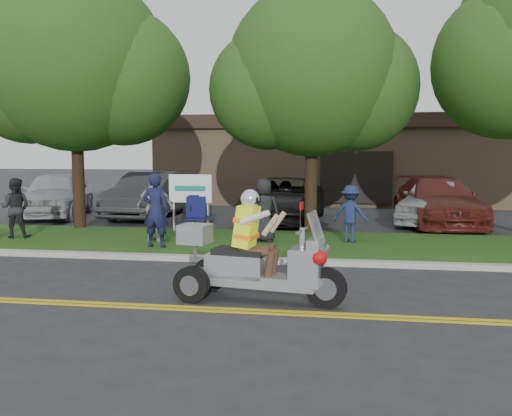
# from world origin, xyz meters

# --- Properties ---
(ground) EXTENTS (120.00, 120.00, 0.00)m
(ground) POSITION_xyz_m (0.00, 0.00, 0.00)
(ground) COLOR #28282B
(ground) RESTS_ON ground
(centerline_near) EXTENTS (60.00, 0.10, 0.01)m
(centerline_near) POSITION_xyz_m (0.00, -0.58, 0.01)
(centerline_near) COLOR gold
(centerline_near) RESTS_ON ground
(centerline_far) EXTENTS (60.00, 0.10, 0.01)m
(centerline_far) POSITION_xyz_m (0.00, -0.42, 0.01)
(centerline_far) COLOR gold
(centerline_far) RESTS_ON ground
(curb) EXTENTS (60.00, 0.25, 0.12)m
(curb) POSITION_xyz_m (0.00, 3.05, 0.06)
(curb) COLOR #A8A89E
(curb) RESTS_ON ground
(grass_verge) EXTENTS (60.00, 4.00, 0.10)m
(grass_verge) POSITION_xyz_m (0.00, 5.20, 0.06)
(grass_verge) COLOR #1E4D14
(grass_verge) RESTS_ON ground
(commercial_building) EXTENTS (18.00, 8.20, 4.00)m
(commercial_building) POSITION_xyz_m (2.00, 18.98, 2.01)
(commercial_building) COLOR #9E7F5B
(commercial_building) RESTS_ON ground
(tree_left) EXTENTS (6.62, 5.40, 7.78)m
(tree_left) POSITION_xyz_m (-6.44, 7.03, 4.85)
(tree_left) COLOR #332114
(tree_left) RESTS_ON ground
(tree_mid) EXTENTS (5.88, 4.80, 7.05)m
(tree_mid) POSITION_xyz_m (0.55, 7.23, 4.43)
(tree_mid) COLOR #332114
(tree_mid) RESTS_ON ground
(business_sign) EXTENTS (1.25, 0.06, 1.75)m
(business_sign) POSITION_xyz_m (-2.90, 6.60, 1.26)
(business_sign) COLOR silver
(business_sign) RESTS_ON ground
(trike_scooter) EXTENTS (2.77, 1.11, 1.81)m
(trike_scooter) POSITION_xyz_m (-0.06, 0.06, 0.63)
(trike_scooter) COLOR black
(trike_scooter) RESTS_ON ground
(lawn_chair_a) EXTENTS (0.66, 0.67, 1.05)m
(lawn_chair_a) POSITION_xyz_m (-2.62, 6.11, 0.69)
(lawn_chair_a) COLOR black
(lawn_chair_a) RESTS_ON grass_verge
(lawn_chair_b) EXTENTS (0.78, 0.79, 1.07)m
(lawn_chair_b) POSITION_xyz_m (-2.59, 6.42, 0.71)
(lawn_chair_b) COLOR black
(lawn_chair_b) RESTS_ON grass_verge
(spectator_adult_left) EXTENTS (0.68, 0.46, 1.79)m
(spectator_adult_left) POSITION_xyz_m (-3.05, 4.04, 1.00)
(spectator_adult_left) COLOR #15183A
(spectator_adult_left) RESTS_ON grass_verge
(spectator_adult_mid) EXTENTS (0.89, 0.76, 1.60)m
(spectator_adult_mid) POSITION_xyz_m (-7.24, 4.86, 0.90)
(spectator_adult_mid) COLOR black
(spectator_adult_mid) RESTS_ON grass_verge
(spectator_adult_right) EXTENTS (1.07, 0.57, 1.74)m
(spectator_adult_right) POSITION_xyz_m (-3.37, 4.90, 0.97)
(spectator_adult_right) COLOR beige
(spectator_adult_right) RESTS_ON grass_verge
(spectator_chair_a) EXTENTS (1.06, 0.79, 1.46)m
(spectator_chair_a) POSITION_xyz_m (1.60, 5.47, 0.83)
(spectator_chair_a) COLOR #1A2648
(spectator_chair_a) RESTS_ON grass_verge
(spectator_chair_b) EXTENTS (0.85, 0.61, 1.62)m
(spectator_chair_b) POSITION_xyz_m (-0.58, 5.21, 0.92)
(spectator_chair_b) COLOR black
(spectator_chair_b) RESTS_ON grass_verge
(parked_car_far_left) EXTENTS (3.16, 5.29, 1.69)m
(parked_car_far_left) POSITION_xyz_m (-9.00, 10.17, 0.84)
(parked_car_far_left) COLOR #A6A9AD
(parked_car_far_left) RESTS_ON ground
(parked_car_left) EXTENTS (2.03, 5.13, 1.66)m
(parked_car_left) POSITION_xyz_m (-5.50, 10.50, 0.83)
(parked_car_left) COLOR #2B2C2E
(parked_car_left) RESTS_ON ground
(parked_car_mid) EXTENTS (2.63, 5.48, 1.51)m
(parked_car_mid) POSITION_xyz_m (-0.55, 9.85, 0.75)
(parked_car_mid) COLOR black
(parked_car_mid) RESTS_ON ground
(parked_car_right) EXTENTS (2.58, 5.51, 1.56)m
(parked_car_right) POSITION_xyz_m (4.50, 9.99, 0.78)
(parked_car_right) COLOR #571D14
(parked_car_right) RESTS_ON ground
(parked_car_far_right) EXTENTS (3.45, 5.14, 1.62)m
(parked_car_far_right) POSITION_xyz_m (4.48, 10.08, 0.81)
(parked_car_far_right) COLOR #A8ABAF
(parked_car_far_right) RESTS_ON ground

